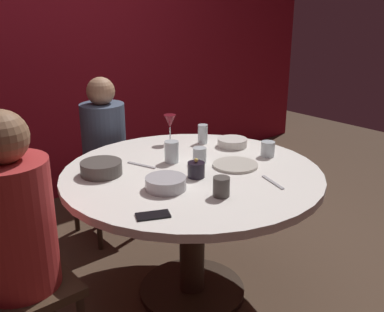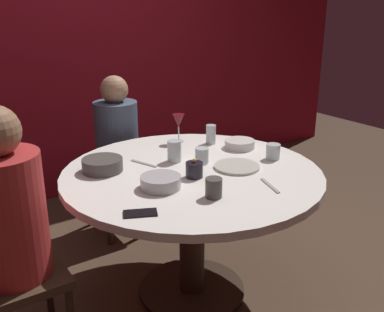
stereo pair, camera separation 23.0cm
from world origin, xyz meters
TOP-DOWN VIEW (x-y plane):
  - ground_plane at (0.00, 0.00)m, footprint 8.00×8.00m
  - back_wall at (0.00, 1.78)m, footprint 6.00×0.10m
  - dining_table at (0.00, 0.00)m, footprint 1.36×1.36m
  - seated_diner_left at (-0.93, 0.00)m, footprint 0.40×0.40m
  - seated_diner_back at (0.00, 0.93)m, footprint 0.40×0.40m
  - candle_holder at (-0.04, -0.08)m, footprint 0.09×0.09m
  - wine_glass at (0.21, 0.47)m, footprint 0.08×0.08m
  - dinner_plate at (0.22, -0.10)m, footprint 0.24×0.24m
  - cell_phone at (-0.46, -0.30)m, footprint 0.16×0.12m
  - bowl_serving_large at (-0.25, -0.11)m, footprint 0.19×0.19m
  - bowl_salad_center at (0.45, 0.16)m, footprint 0.18×0.18m
  - bowl_small_white at (-0.39, 0.25)m, footprint 0.21×0.21m
  - cup_near_candle at (0.11, 0.06)m, footprint 0.07×0.07m
  - cup_by_left_diner at (-0.00, 0.17)m, footprint 0.08×0.08m
  - cup_by_right_diner at (0.48, -0.10)m, footprint 0.08×0.08m
  - cup_center_front at (-0.11, -0.33)m, footprint 0.08×0.08m
  - cup_far_edge at (0.36, 0.32)m, footprint 0.06×0.06m
  - fork_near_plate at (0.19, -0.38)m, footprint 0.07×0.18m
  - knife_near_plate at (-0.16, 0.23)m, footprint 0.08×0.17m

SIDE VIEW (x-z plane):
  - ground_plane at x=0.00m, z-range 0.00..0.00m
  - dining_table at x=0.00m, z-range 0.22..0.97m
  - seated_diner_back at x=0.00m, z-range 0.13..1.26m
  - seated_diner_left at x=-0.93m, z-range 0.14..1.35m
  - fork_near_plate at x=0.19m, z-range 0.75..0.75m
  - knife_near_plate at x=-0.16m, z-range 0.75..0.75m
  - cell_phone at x=-0.46m, z-range 0.75..0.76m
  - dinner_plate at x=0.22m, z-range 0.75..0.76m
  - bowl_salad_center at x=0.45m, z-range 0.75..0.80m
  - bowl_serving_large at x=-0.25m, z-range 0.75..0.81m
  - bowl_small_white at x=-0.39m, z-range 0.75..0.82m
  - candle_holder at x=-0.04m, z-range 0.74..0.84m
  - cup_by_right_diner at x=0.48m, z-range 0.75..0.83m
  - cup_near_candle at x=0.11m, z-range 0.75..0.83m
  - cup_center_front at x=-0.11m, z-range 0.75..0.84m
  - cup_far_edge at x=0.36m, z-range 0.75..0.87m
  - cup_by_left_diner at x=0.00m, z-range 0.75..0.87m
  - wine_glass at x=0.21m, z-range 0.79..0.96m
  - back_wall at x=0.00m, z-range 0.00..2.60m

